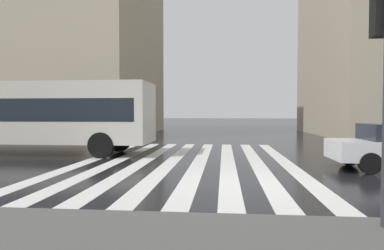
# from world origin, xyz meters

# --- Properties ---
(ground_plane) EXTENTS (220.00, 220.00, 0.00)m
(ground_plane) POSITION_xyz_m (0.00, 0.00, 0.00)
(ground_plane) COLOR black
(zebra_crossing) EXTENTS (13.00, 7.50, 0.01)m
(zebra_crossing) POSITION_xyz_m (4.00, 1.81, 0.00)
(zebra_crossing) COLOR silver
(zebra_crossing) RESTS_ON ground_plane
(haussmann_block_mid) EXTENTS (16.79, 25.50, 22.52)m
(haussmann_block_mid) POSITION_xyz_m (20.29, 19.72, 11.02)
(haussmann_block_mid) COLOR tan
(haussmann_block_mid) RESTS_ON ground_plane
(city_bus) EXTENTS (2.60, 11.00, 3.00)m
(city_bus) POSITION_xyz_m (5.50, 9.01, 1.76)
(city_bus) COLOR beige
(city_bus) RESTS_ON ground_plane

